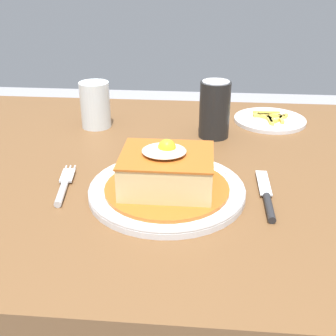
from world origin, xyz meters
TOP-DOWN VIEW (x-y plane):
  - dining_table at (0.00, 0.00)m, footprint 1.20×0.81m
  - main_plate at (0.07, -0.12)m, footprint 0.26×0.26m
  - sandwich_meal at (0.07, -0.12)m, footprint 0.21×0.21m
  - fork at (-0.11, -0.12)m, footprint 0.04×0.14m
  - knife at (0.24, -0.13)m, footprint 0.02×0.17m
  - soda_can at (0.15, 0.15)m, footprint 0.07×0.07m
  - drinking_glass at (-0.12, 0.19)m, footprint 0.07×0.07m
  - side_plate_fries at (0.29, 0.25)m, footprint 0.17×0.17m

SIDE VIEW (x-z plane):
  - dining_table at x=0.00m, z-range 0.25..0.97m
  - side_plate_fries at x=0.29m, z-range 0.72..0.74m
  - fork at x=-0.11m, z-range 0.72..0.74m
  - knife at x=0.24m, z-range 0.72..0.74m
  - main_plate at x=0.07m, z-range 0.72..0.74m
  - sandwich_meal at x=0.07m, z-range 0.72..0.81m
  - drinking_glass at x=-0.12m, z-range 0.72..0.82m
  - soda_can at x=0.15m, z-range 0.72..0.85m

